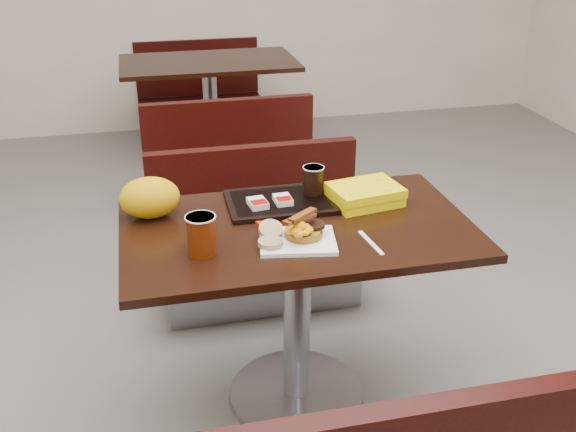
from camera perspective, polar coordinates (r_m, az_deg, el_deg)
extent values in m
cube|color=gray|center=(2.70, 0.72, -15.20)|extent=(6.00, 7.00, 0.01)
cube|color=white|center=(2.17, 0.82, -2.17)|extent=(0.27, 0.23, 0.01)
cylinder|color=#9E701A|center=(2.18, 1.37, -1.40)|extent=(0.15, 0.15, 0.03)
cylinder|color=black|center=(2.19, 2.22, -0.77)|extent=(0.08, 0.08, 0.01)
ellipsoid|color=#FFB305|center=(2.13, 1.01, -1.03)|extent=(0.10, 0.09, 0.04)
cylinder|color=tan|center=(2.13, -1.52, -2.31)|extent=(0.09, 0.09, 0.02)
cylinder|color=tan|center=(2.18, -1.48, -1.17)|extent=(0.09, 0.09, 0.05)
cylinder|color=#822704|center=(2.10, -7.43, -1.61)|extent=(0.11, 0.11, 0.13)
cube|color=white|center=(2.19, 7.11, -2.28)|extent=(0.03, 0.17, 0.00)
cube|color=#B82D07|center=(2.30, -2.29, -0.53)|extent=(0.04, 0.04, 0.01)
cube|color=#8C0504|center=(2.30, 0.88, -0.46)|extent=(0.05, 0.04, 0.01)
cube|color=black|center=(2.44, -0.69, 1.20)|extent=(0.39, 0.28, 0.02)
cube|color=silver|center=(2.38, -2.62, 1.10)|extent=(0.07, 0.09, 0.02)
cube|color=silver|center=(2.41, -0.45, 1.40)|extent=(0.06, 0.08, 0.02)
cylinder|color=black|center=(2.48, 2.18, 3.10)|extent=(0.09, 0.09, 0.10)
cube|color=yellow|center=(2.46, 6.61, 1.85)|extent=(0.28, 0.23, 0.07)
ellipsoid|color=orange|center=(2.37, -11.76, 1.56)|extent=(0.23, 0.18, 0.15)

